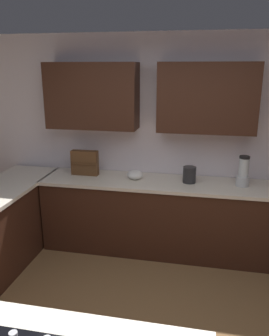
% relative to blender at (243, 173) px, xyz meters
% --- Properties ---
extents(wall_back, '(6.00, 0.44, 2.60)m').
position_rel_blender_xyz_m(wall_back, '(0.92, -0.29, 0.40)').
color(wall_back, silver).
rests_on(wall_back, ground).
extents(lower_cabinets_back, '(2.80, 0.60, 0.86)m').
position_rel_blender_xyz_m(lower_cabinets_back, '(0.95, 0.03, -0.62)').
color(lower_cabinets_back, '#381E14').
rests_on(lower_cabinets_back, ground).
extents(countertop_back, '(2.84, 0.64, 0.04)m').
position_rel_blender_xyz_m(countertop_back, '(0.95, 0.03, -0.17)').
color(countertop_back, silver).
rests_on(countertop_back, lower_cabinets_back).
extents(blender, '(0.15, 0.15, 0.35)m').
position_rel_blender_xyz_m(blender, '(0.00, 0.00, 0.00)').
color(blender, silver).
rests_on(blender, countertop_back).
extents(mixing_bowl, '(0.19, 0.19, 0.11)m').
position_rel_blender_xyz_m(mixing_bowl, '(1.25, -0.00, -0.10)').
color(mixing_bowl, white).
rests_on(mixing_bowl, countertop_back).
extents(spice_rack, '(0.34, 0.11, 0.31)m').
position_rel_blender_xyz_m(spice_rack, '(1.90, -0.05, 0.00)').
color(spice_rack, brown).
rests_on(spice_rack, countertop_back).
extents(kettle, '(0.15, 0.15, 0.19)m').
position_rel_blender_xyz_m(kettle, '(0.60, -0.00, -0.06)').
color(kettle, '#262628').
rests_on(kettle, countertop_back).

